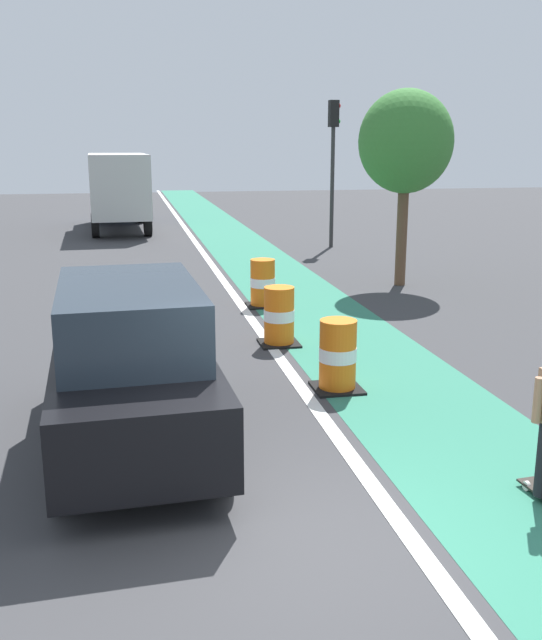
# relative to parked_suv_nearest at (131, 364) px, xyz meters

# --- Properties ---
(ground_plane) EXTENTS (100.00, 100.00, 0.00)m
(ground_plane) POSITION_rel_parked_suv_nearest_xyz_m (1.64, -2.69, -1.04)
(ground_plane) COLOR #38383A
(bike_lane_strip) EXTENTS (2.50, 80.00, 0.01)m
(bike_lane_strip) POSITION_rel_parked_suv_nearest_xyz_m (4.04, 9.31, -1.03)
(bike_lane_strip) COLOR #2D755B
(bike_lane_strip) RESTS_ON ground
(lane_divider_stripe) EXTENTS (0.20, 80.00, 0.01)m
(lane_divider_stripe) POSITION_rel_parked_suv_nearest_xyz_m (2.54, 9.31, -1.03)
(lane_divider_stripe) COLOR silver
(lane_divider_stripe) RESTS_ON ground
(parked_suv_nearest) EXTENTS (2.08, 4.68, 2.04)m
(parked_suv_nearest) POSITION_rel_parked_suv_nearest_xyz_m (0.00, 0.00, 0.00)
(parked_suv_nearest) COLOR black
(parked_suv_nearest) RESTS_ON ground
(traffic_barrel_front) EXTENTS (0.73, 0.73, 1.09)m
(traffic_barrel_front) POSITION_rel_parked_suv_nearest_xyz_m (3.06, 1.45, -0.50)
(traffic_barrel_front) COLOR orange
(traffic_barrel_front) RESTS_ON ground
(traffic_barrel_mid) EXTENTS (0.73, 0.73, 1.09)m
(traffic_barrel_mid) POSITION_rel_parked_suv_nearest_xyz_m (2.72, 4.10, -0.50)
(traffic_barrel_mid) COLOR orange
(traffic_barrel_mid) RESTS_ON ground
(traffic_barrel_back) EXTENTS (0.73, 0.73, 1.09)m
(traffic_barrel_back) POSITION_rel_parked_suv_nearest_xyz_m (3.02, 7.32, -0.50)
(traffic_barrel_back) COLOR orange
(traffic_barrel_back) RESTS_ON ground
(delivery_truck_down_block) EXTENTS (2.60, 7.68, 3.23)m
(delivery_truck_down_block) POSITION_rel_parked_suv_nearest_xyz_m (-0.27, 23.01, 0.81)
(delivery_truck_down_block) COLOR beige
(delivery_truck_down_block) RESTS_ON ground
(traffic_light_corner) EXTENTS (0.41, 0.32, 5.10)m
(traffic_light_corner) POSITION_rel_parked_suv_nearest_xyz_m (7.25, 16.33, 2.47)
(traffic_light_corner) COLOR #2D2D2D
(traffic_light_corner) RESTS_ON ground
(street_tree_sidewalk) EXTENTS (2.40, 2.40, 5.00)m
(street_tree_sidewalk) POSITION_rel_parked_suv_nearest_xyz_m (7.06, 9.12, 2.63)
(street_tree_sidewalk) COLOR brown
(street_tree_sidewalk) RESTS_ON ground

